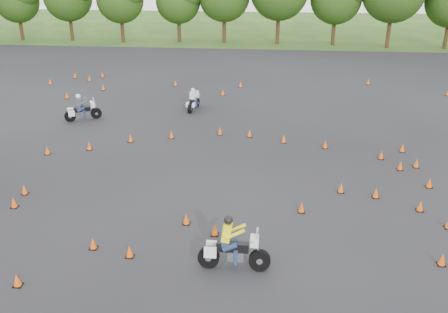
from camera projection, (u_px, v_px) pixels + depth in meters
name	position (u px, v px, depth m)	size (l,w,h in m)	color
ground	(215.00, 220.00, 20.84)	(140.00, 140.00, 0.00)	#2D5119
asphalt_pad	(228.00, 162.00, 26.34)	(62.00, 62.00, 0.00)	black
treeline	(275.00, 8.00, 50.86)	(86.70, 32.20, 10.52)	#243F12
traffic_cones	(223.00, 159.00, 26.18)	(36.23, 33.19, 0.45)	#EB5109
rider_grey	(82.00, 106.00, 32.37)	(2.38, 0.73, 1.84)	#3E4145
rider_yellow	(234.00, 245.00, 17.32)	(2.58, 0.79, 1.99)	yellow
rider_white	(194.00, 99.00, 34.37)	(2.08, 0.64, 1.61)	silver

